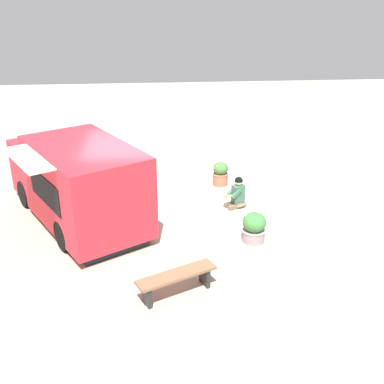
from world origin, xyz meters
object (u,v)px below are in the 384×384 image
object	(u,v)px
planter_flowering_near	(220,174)
planter_flowering_far	(254,227)
person_customer	(237,195)
plaza_bench	(176,279)
food_truck	(77,183)

from	to	relation	value
planter_flowering_near	planter_flowering_far	distance (m)	3.68
person_customer	plaza_bench	world-z (taller)	person_customer
person_customer	planter_flowering_near	distance (m)	1.66
planter_flowering_near	planter_flowering_far	xyz separation A→B (m)	(-0.32, 3.66, 0.00)
planter_flowering_far	person_customer	bearing A→B (deg)	-88.22
food_truck	planter_flowering_far	size ratio (longest dim) A/B	7.10
planter_flowering_far	food_truck	bearing A→B (deg)	-19.06
person_customer	planter_flowering_near	xyz separation A→B (m)	(0.26, -1.64, 0.02)
person_customer	planter_flowering_near	size ratio (longest dim) A/B	1.19
planter_flowering_near	plaza_bench	world-z (taller)	planter_flowering_near
person_customer	plaza_bench	distance (m)	4.54
planter_flowering_far	plaza_bench	world-z (taller)	planter_flowering_far
planter_flowering_far	planter_flowering_near	bearing A→B (deg)	-84.99
food_truck	person_customer	size ratio (longest dim) A/B	6.00
planter_flowering_near	food_truck	bearing A→B (deg)	26.80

